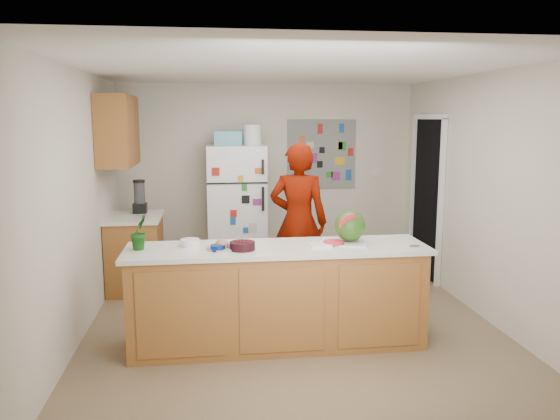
{
  "coord_description": "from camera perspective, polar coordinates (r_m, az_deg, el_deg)",
  "views": [
    {
      "loc": [
        -0.77,
        -5.18,
        2.04
      ],
      "look_at": [
        -0.09,
        0.2,
        1.13
      ],
      "focal_mm": 35.0,
      "sensor_mm": 36.0,
      "label": 1
    }
  ],
  "objects": [
    {
      "name": "side_counter_top",
      "position": [
        6.7,
        -15.01,
        -0.76
      ],
      "size": [
        0.64,
        0.84,
        0.04
      ],
      "primitive_type": "cube",
      "color": "silver",
      "rests_on": "side_counter_base"
    },
    {
      "name": "watermelon",
      "position": [
        5.01,
        7.31,
        -1.69
      ],
      "size": [
        0.28,
        0.28,
        0.28
      ],
      "primitive_type": "sphere",
      "color": "#2B5411",
      "rests_on": "cutting_board"
    },
    {
      "name": "peninsula_base",
      "position": [
        4.98,
        -0.26,
        -9.2
      ],
      "size": [
        2.6,
        0.62,
        0.88
      ],
      "primitive_type": "cube",
      "color": "brown",
      "rests_on": "floor"
    },
    {
      "name": "plate",
      "position": [
        4.78,
        -6.08,
        -3.96
      ],
      "size": [
        0.29,
        0.29,
        0.02
      ],
      "primitive_type": "cylinder",
      "rotation": [
        0.0,
        0.0,
        0.1
      ],
      "color": "beige",
      "rests_on": "peninsula_top"
    },
    {
      "name": "person",
      "position": [
        6.12,
        1.94,
        -1.28
      ],
      "size": [
        0.74,
        0.59,
        1.78
      ],
      "primitive_type": "imported",
      "rotation": [
        0.0,
        0.0,
        2.86
      ],
      "color": "#5E0D00",
      "rests_on": "floor"
    },
    {
      "name": "paper_towel",
      "position": [
        4.87,
        4.22,
        -3.67
      ],
      "size": [
        0.19,
        0.17,
        0.02
      ],
      "primitive_type": "cube",
      "rotation": [
        0.0,
        0.0,
        0.05
      ],
      "color": "white",
      "rests_on": "peninsula_top"
    },
    {
      "name": "photo_collage",
      "position": [
        7.59,
        4.36,
        5.82
      ],
      "size": [
        0.95,
        0.01,
        0.95
      ],
      "primitive_type": "cube",
      "color": "slate",
      "rests_on": "wall_back"
    },
    {
      "name": "wall_left",
      "position": [
        5.38,
        -20.45,
        0.5
      ],
      "size": [
        0.02,
        4.5,
        2.5
      ],
      "primitive_type": "cube",
      "color": "beige",
      "rests_on": "ground"
    },
    {
      "name": "upper_cabinets",
      "position": [
        6.57,
        -16.59,
        7.93
      ],
      "size": [
        0.35,
        1.0,
        0.8
      ],
      "primitive_type": "cube",
      "color": "brown",
      "rests_on": "wall_left"
    },
    {
      "name": "potted_plant",
      "position": [
        4.87,
        -14.51,
        -2.2
      ],
      "size": [
        0.2,
        0.21,
        0.31
      ],
      "primitive_type": "imported",
      "rotation": [
        0.0,
        0.0,
        1.15
      ],
      "color": "#134214",
      "rests_on": "peninsula_top"
    },
    {
      "name": "ceiling",
      "position": [
        5.26,
        1.27,
        14.67
      ],
      "size": [
        4.0,
        4.5,
        0.02
      ],
      "primitive_type": "cube",
      "color": "white",
      "rests_on": "wall_back"
    },
    {
      "name": "floor",
      "position": [
        5.63,
        1.17,
        -11.83
      ],
      "size": [
        4.0,
        4.5,
        0.02
      ],
      "primitive_type": "cube",
      "color": "brown",
      "rests_on": "ground"
    },
    {
      "name": "doorway",
      "position": [
        7.25,
        15.17,
        1.13
      ],
      "size": [
        0.03,
        0.85,
        2.04
      ],
      "primitive_type": "cube",
      "color": "black",
      "rests_on": "ground"
    },
    {
      "name": "white_bowl",
      "position": [
        4.93,
        -9.38,
        -3.37
      ],
      "size": [
        0.18,
        0.18,
        0.06
      ],
      "primitive_type": "cylinder",
      "rotation": [
        0.0,
        0.0,
        0.06
      ],
      "color": "silver",
      "rests_on": "peninsula_top"
    },
    {
      "name": "wall_back",
      "position": [
        7.52,
        -1.32,
        3.52
      ],
      "size": [
        4.0,
        0.02,
        2.5
      ],
      "primitive_type": "cube",
      "color": "beige",
      "rests_on": "ground"
    },
    {
      "name": "fridge_top_bin",
      "position": [
        7.07,
        -5.49,
        7.48
      ],
      "size": [
        0.35,
        0.28,
        0.18
      ],
      "primitive_type": "cube",
      "color": "#5999B2",
      "rests_on": "refrigerator"
    },
    {
      "name": "cobalt_bowl",
      "position": [
        4.72,
        -6.51,
        -3.94
      ],
      "size": [
        0.17,
        0.17,
        0.05
      ],
      "primitive_type": "cylinder",
      "rotation": [
        0.0,
        0.0,
        0.42
      ],
      "color": "#01185E",
      "rests_on": "peninsula_top"
    },
    {
      "name": "side_counter_base",
      "position": [
        6.79,
        -14.85,
        -4.5
      ],
      "size": [
        0.6,
        0.8,
        0.86
      ],
      "primitive_type": "cube",
      "color": "brown",
      "rests_on": "floor"
    },
    {
      "name": "keys",
      "position": [
        4.97,
        13.86,
        -3.69
      ],
      "size": [
        0.08,
        0.04,
        0.01
      ],
      "primitive_type": "cube",
      "rotation": [
        0.0,
        0.0,
        -0.02
      ],
      "color": "gray",
      "rests_on": "peninsula_top"
    },
    {
      "name": "blender_appliance",
      "position": [
        6.85,
        -14.46,
        1.27
      ],
      "size": [
        0.13,
        0.13,
        0.38
      ],
      "primitive_type": "cylinder",
      "color": "black",
      "rests_on": "side_counter_top"
    },
    {
      "name": "wall_right",
      "position": [
        5.93,
        20.8,
        1.27
      ],
      "size": [
        0.02,
        4.5,
        2.5
      ],
      "primitive_type": "cube",
      "color": "beige",
      "rests_on": "ground"
    },
    {
      "name": "cutting_board",
      "position": [
        5.01,
        6.67,
        -3.38
      ],
      "size": [
        0.51,
        0.45,
        0.01
      ],
      "primitive_type": "cube",
      "rotation": [
        0.0,
        0.0,
        -0.34
      ],
      "color": "white",
      "rests_on": "peninsula_top"
    },
    {
      "name": "watermelon_slice",
      "position": [
        4.93,
        5.6,
        -3.36
      ],
      "size": [
        0.18,
        0.18,
        0.02
      ],
      "primitive_type": "cylinder",
      "color": "#C62F4F",
      "rests_on": "cutting_board"
    },
    {
      "name": "cherry_bowl",
      "position": [
        4.73,
        -3.96,
        -3.75
      ],
      "size": [
        0.27,
        0.27,
        0.07
      ],
      "primitive_type": "cylinder",
      "rotation": [
        0.0,
        0.0,
        0.23
      ],
      "color": "black",
      "rests_on": "peninsula_top"
    },
    {
      "name": "peninsula_top",
      "position": [
        4.85,
        -0.27,
        -4.05
      ],
      "size": [
        2.68,
        0.7,
        0.04
      ],
      "primitive_type": "cube",
      "color": "silver",
      "rests_on": "peninsula_base"
    },
    {
      "name": "refrigerator",
      "position": [
        7.17,
        -4.57,
        -0.04
      ],
      "size": [
        0.75,
        0.7,
        1.7
      ],
      "primitive_type": "cube",
      "color": "silver",
      "rests_on": "floor"
    }
  ]
}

